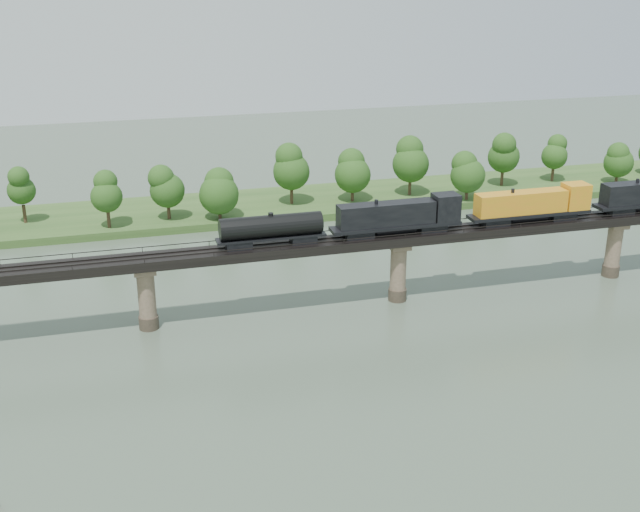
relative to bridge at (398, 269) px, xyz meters
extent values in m
plane|color=#3C4C3C|center=(0.00, -30.00, -5.46)|extent=(400.00, 400.00, 0.00)
cube|color=#2F4F1F|center=(0.00, 55.00, -4.66)|extent=(300.00, 24.00, 1.60)
cylinder|color=#473A2D|center=(-40.00, 0.00, -4.46)|extent=(3.00, 3.00, 2.00)
cylinder|color=#826A55|center=(-40.00, 0.00, 0.04)|extent=(2.60, 2.60, 9.00)
cube|color=#826A55|center=(-40.00, 0.00, 4.04)|extent=(3.20, 3.20, 1.00)
cylinder|color=#473A2D|center=(0.00, 0.00, -4.46)|extent=(3.00, 3.00, 2.00)
cylinder|color=#826A55|center=(0.00, 0.00, 0.04)|extent=(2.60, 2.60, 9.00)
cube|color=#826A55|center=(0.00, 0.00, 4.04)|extent=(3.20, 3.20, 1.00)
cylinder|color=#473A2D|center=(40.00, 0.00, -4.46)|extent=(3.00, 3.00, 2.00)
cylinder|color=#826A55|center=(40.00, 0.00, 0.04)|extent=(2.60, 2.60, 9.00)
cube|color=#826A55|center=(40.00, 0.00, 4.04)|extent=(3.20, 3.20, 1.00)
cube|color=black|center=(0.00, 0.00, 5.29)|extent=(220.00, 5.00, 1.50)
cube|color=black|center=(0.00, -0.75, 6.12)|extent=(220.00, 0.12, 0.16)
cube|color=black|center=(0.00, 0.75, 6.12)|extent=(220.00, 0.12, 0.16)
cube|color=black|center=(0.00, -2.40, 6.74)|extent=(220.00, 0.10, 0.10)
cube|color=black|center=(0.00, 2.40, 6.74)|extent=(220.00, 0.10, 0.10)
cube|color=black|center=(0.00, -2.40, 6.39)|extent=(0.08, 0.08, 0.70)
cube|color=black|center=(0.00, 2.40, 6.39)|extent=(0.08, 0.08, 0.70)
cylinder|color=#382619|center=(-60.94, 54.18, -2.00)|extent=(0.70, 0.70, 3.71)
sphere|color=#1D4413|center=(-60.94, 54.18, 2.95)|extent=(5.67, 5.67, 5.67)
sphere|color=#1D4413|center=(-60.94, 54.18, 6.04)|extent=(4.25, 4.25, 4.25)
cylinder|color=#382619|center=(-44.43, 46.31, -2.10)|extent=(0.70, 0.70, 3.51)
sphere|color=#1D4413|center=(-44.43, 46.31, 2.57)|extent=(6.31, 6.31, 6.31)
sphere|color=#1D4413|center=(-44.43, 46.31, 5.50)|extent=(4.73, 4.73, 4.73)
cylinder|color=#382619|center=(-32.24, 48.84, -2.19)|extent=(0.70, 0.70, 3.34)
sphere|color=#1D4413|center=(-32.24, 48.84, 2.27)|extent=(7.18, 7.18, 7.18)
sphere|color=#1D4413|center=(-32.24, 48.84, 5.06)|extent=(5.39, 5.39, 5.39)
cylinder|color=#382619|center=(-22.01, 46.15, -2.45)|extent=(0.70, 0.70, 2.83)
sphere|color=#1D4413|center=(-22.01, 46.15, 1.32)|extent=(8.26, 8.26, 8.26)
sphere|color=#1D4413|center=(-22.01, 46.15, 3.68)|extent=(6.19, 6.19, 6.19)
cylinder|color=#382619|center=(-5.04, 52.68, -1.88)|extent=(0.70, 0.70, 3.96)
sphere|color=#1D4413|center=(-5.04, 52.68, 3.41)|extent=(8.07, 8.07, 8.07)
sphere|color=#1D4413|center=(-5.04, 52.68, 6.71)|extent=(6.05, 6.05, 6.05)
cylinder|color=#382619|center=(8.52, 51.14, -2.23)|extent=(0.70, 0.70, 3.27)
sphere|color=#1D4413|center=(8.52, 51.14, 2.13)|extent=(8.03, 8.03, 8.03)
sphere|color=#1D4413|center=(8.52, 51.14, 4.85)|extent=(6.02, 6.02, 6.02)
cylinder|color=#382619|center=(22.65, 52.31, -1.90)|extent=(0.70, 0.70, 3.92)
sphere|color=#1D4413|center=(22.65, 52.31, 3.33)|extent=(8.29, 8.29, 8.29)
sphere|color=#1D4413|center=(22.65, 52.31, 6.60)|extent=(6.21, 6.21, 6.21)
cylinder|color=#382619|center=(33.59, 45.35, -2.35)|extent=(0.70, 0.70, 3.02)
sphere|color=#1D4413|center=(33.59, 45.35, 1.69)|extent=(7.74, 7.74, 7.74)
sphere|color=#1D4413|center=(33.59, 45.35, 4.21)|extent=(5.80, 5.80, 5.80)
cylinder|color=#382619|center=(46.81, 54.03, -1.96)|extent=(0.70, 0.70, 3.80)
sphere|color=#1D4413|center=(46.81, 54.03, 3.10)|extent=(7.47, 7.47, 7.47)
sphere|color=#1D4413|center=(46.81, 54.03, 6.27)|extent=(5.60, 5.60, 5.60)
cylinder|color=#382619|center=(60.48, 54.26, -2.17)|extent=(0.70, 0.70, 3.38)
sphere|color=#1D4413|center=(60.48, 54.26, 2.34)|extent=(6.23, 6.23, 6.23)
sphere|color=#1D4413|center=(60.48, 54.26, 5.16)|extent=(4.67, 4.67, 4.67)
cylinder|color=#382619|center=(74.35, 48.39, -2.47)|extent=(0.70, 0.70, 2.77)
sphere|color=#1D4413|center=(74.35, 48.39, 1.22)|extent=(7.04, 7.04, 7.04)
sphere|color=#1D4413|center=(74.35, 48.39, 3.54)|extent=(5.28, 5.28, 5.28)
cube|color=black|center=(40.15, 0.00, 6.66)|extent=(4.48, 2.69, 1.23)
cube|color=black|center=(28.96, 0.00, 6.66)|extent=(4.48, 2.69, 1.23)
cube|color=black|center=(16.66, 0.00, 6.66)|extent=(4.48, 2.69, 1.23)
cube|color=black|center=(22.81, 0.00, 7.44)|extent=(21.26, 3.36, 0.56)
cube|color=orange|center=(21.13, 0.00, 9.51)|extent=(15.67, 3.02, 3.58)
cube|color=orange|center=(31.20, 0.00, 9.84)|extent=(4.03, 3.36, 4.25)
cylinder|color=black|center=(22.81, 0.00, 6.82)|extent=(6.71, 1.57, 1.57)
cube|color=black|center=(5.47, 0.00, 6.66)|extent=(4.48, 2.69, 1.23)
cube|color=black|center=(-6.84, 0.00, 6.66)|extent=(4.48, 2.69, 1.23)
cube|color=black|center=(-0.69, 0.00, 7.44)|extent=(21.26, 3.36, 0.56)
cube|color=black|center=(-2.37, 0.00, 9.51)|extent=(15.67, 3.02, 3.58)
cube|color=black|center=(7.70, 0.00, 9.84)|extent=(4.03, 3.36, 4.25)
cylinder|color=black|center=(-0.69, 0.00, 6.82)|extent=(6.71, 1.57, 1.57)
cube|color=black|center=(-15.79, 0.00, 6.66)|extent=(3.92, 2.46, 1.23)
cube|color=black|center=(-25.86, 0.00, 6.66)|extent=(3.92, 2.46, 1.23)
cube|color=black|center=(-20.83, 0.00, 7.38)|extent=(16.78, 2.69, 0.34)
cylinder|color=black|center=(-20.83, 0.00, 9.17)|extent=(15.67, 3.36, 3.36)
cylinder|color=black|center=(-20.83, 0.00, 10.96)|extent=(0.78, 0.78, 0.56)
camera|label=1|loc=(-44.35, -112.81, 47.30)|focal=45.00mm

